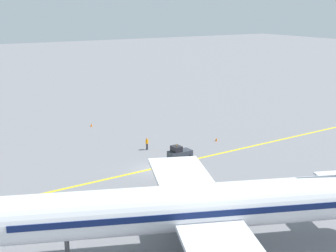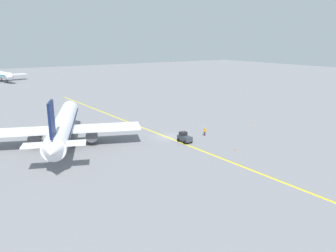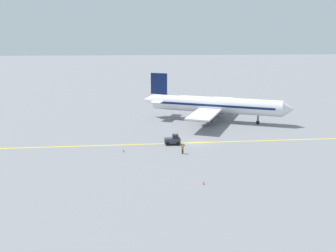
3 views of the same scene
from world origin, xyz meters
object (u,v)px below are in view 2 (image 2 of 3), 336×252
Objects in this scene: airplane_at_gate at (63,126)px; traffic_cone_near_nose at (252,123)px; traffic_cone_mid_apron at (236,149)px; baggage_tug_dark at (185,138)px; ground_crew_worker at (205,131)px.

traffic_cone_near_nose is at bearing -10.88° from airplane_at_gate.
airplane_at_gate is at bearing 140.16° from traffic_cone_mid_apron.
traffic_cone_near_nose is 1.00× the size of traffic_cone_mid_apron.
baggage_tug_dark is 5.53× the size of traffic_cone_near_nose.
traffic_cone_mid_apron is at bearing -98.65° from ground_crew_worker.
ground_crew_worker is at bearing 81.35° from traffic_cone_mid_apron.
ground_crew_worker reaches higher than traffic_cone_near_nose.
traffic_cone_mid_apron is at bearing -64.09° from baggage_tug_dark.
traffic_cone_mid_apron is (-17.17, -12.18, 0.00)m from traffic_cone_near_nose.
airplane_at_gate is 11.22× the size of baggage_tug_dark.
ground_crew_worker is 3.05× the size of traffic_cone_near_nose.
ground_crew_worker is at bearing 12.33° from baggage_tug_dark.
airplane_at_gate is 20.31× the size of ground_crew_worker.
baggage_tug_dark reaches higher than ground_crew_worker.
airplane_at_gate reaches higher than ground_crew_worker.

